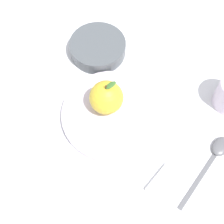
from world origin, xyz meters
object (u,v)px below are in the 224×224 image
(dinner_plate, at_px, (112,114))
(spoon, at_px, (215,154))
(apple, at_px, (106,97))
(side_bowl, at_px, (98,47))
(knife, at_px, (173,160))

(dinner_plate, distance_m, spoon, 0.24)
(apple, distance_m, side_bowl, 0.17)
(spoon, bearing_deg, knife, 170.17)
(knife, bearing_deg, dinner_plate, 123.58)
(dinner_plate, height_order, apple, apple)
(knife, bearing_deg, spoon, -9.83)
(dinner_plate, height_order, knife, dinner_plate)
(dinner_plate, relative_size, apple, 2.61)
(spoon, bearing_deg, dinner_plate, 139.65)
(dinner_plate, xyz_separation_m, spoon, (0.18, -0.15, -0.00))
(apple, xyz_separation_m, side_bowl, (0.03, 0.16, -0.03))
(dinner_plate, relative_size, knife, 1.17)
(apple, xyz_separation_m, knife, (0.10, -0.16, -0.05))
(side_bowl, bearing_deg, knife, -77.45)
(spoon, bearing_deg, apple, 137.16)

